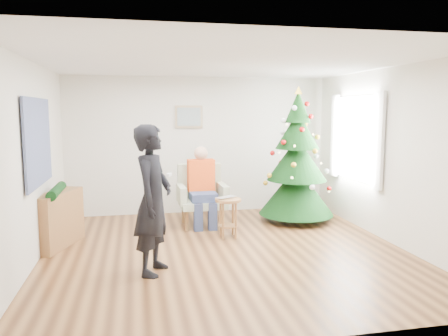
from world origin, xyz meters
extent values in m
plane|color=brown|center=(0.00, 0.00, 0.00)|extent=(5.00, 5.00, 0.00)
plane|color=white|center=(0.00, 0.00, 2.60)|extent=(5.00, 5.00, 0.00)
plane|color=silver|center=(0.00, 2.50, 1.30)|extent=(5.00, 0.00, 5.00)
plane|color=silver|center=(0.00, -2.50, 1.30)|extent=(5.00, 0.00, 5.00)
plane|color=silver|center=(-2.50, 0.00, 1.30)|extent=(0.00, 5.00, 5.00)
plane|color=silver|center=(2.50, 0.00, 1.30)|extent=(0.00, 5.00, 5.00)
cube|color=white|center=(2.47, 1.00, 1.50)|extent=(0.04, 1.30, 1.40)
cube|color=white|center=(2.44, 0.25, 1.50)|extent=(0.05, 0.25, 1.50)
cube|color=white|center=(2.44, 1.75, 1.50)|extent=(0.05, 0.25, 1.50)
cylinder|color=#3F2816|center=(1.59, 1.45, 0.15)|extent=(0.10, 0.10, 0.30)
cone|color=black|center=(1.59, 1.45, 0.56)|extent=(1.32, 1.32, 0.86)
cone|color=black|center=(1.59, 1.45, 1.12)|extent=(1.06, 1.06, 0.76)
cone|color=black|center=(1.59, 1.45, 1.63)|extent=(0.77, 0.77, 0.66)
cone|color=black|center=(1.59, 1.45, 2.03)|extent=(0.45, 0.45, 0.56)
cone|color=gold|center=(1.59, 1.45, 2.32)|extent=(0.14, 0.14, 0.14)
cylinder|color=brown|center=(0.18, 0.67, 0.59)|extent=(0.40, 0.40, 0.04)
cylinder|color=brown|center=(0.18, 0.67, 0.18)|extent=(0.30, 0.30, 0.02)
imported|color=silver|center=(0.18, 0.67, 0.62)|extent=(0.40, 0.35, 0.03)
cube|color=#A3AF8D|center=(-0.11, 1.44, 0.39)|extent=(0.77, 0.72, 0.12)
cube|color=#A3AF8D|center=(-0.11, 1.76, 0.73)|extent=(0.76, 0.15, 0.60)
cube|color=#A3AF8D|center=(-0.46, 1.43, 0.55)|extent=(0.12, 0.60, 0.30)
cube|color=#A3AF8D|center=(0.25, 1.45, 0.55)|extent=(0.12, 0.60, 0.30)
cube|color=navy|center=(-0.11, 1.35, 0.52)|extent=(0.44, 0.46, 0.14)
cube|color=#E04915|center=(-0.11, 1.59, 0.85)|extent=(0.46, 0.25, 0.55)
sphere|color=tan|center=(-0.11, 1.57, 1.23)|extent=(0.24, 0.24, 0.24)
imported|color=black|center=(-1.02, -0.62, 0.90)|extent=(0.64, 0.77, 1.80)
cube|color=white|center=(-0.82, -0.65, 1.20)|extent=(0.08, 0.13, 0.04)
cube|color=brown|center=(-2.33, 0.71, 0.40)|extent=(0.63, 1.04, 0.80)
cylinder|color=black|center=(-2.33, 0.71, 0.82)|extent=(0.14, 0.90, 0.14)
cube|color=black|center=(-2.46, 0.30, 1.55)|extent=(0.03, 1.50, 1.15)
cube|color=tan|center=(-0.20, 2.47, 1.85)|extent=(0.52, 0.03, 0.42)
cube|color=gray|center=(-0.20, 2.45, 1.85)|extent=(0.44, 0.02, 0.34)
camera|label=1|loc=(-1.20, -5.81, 1.95)|focal=35.00mm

